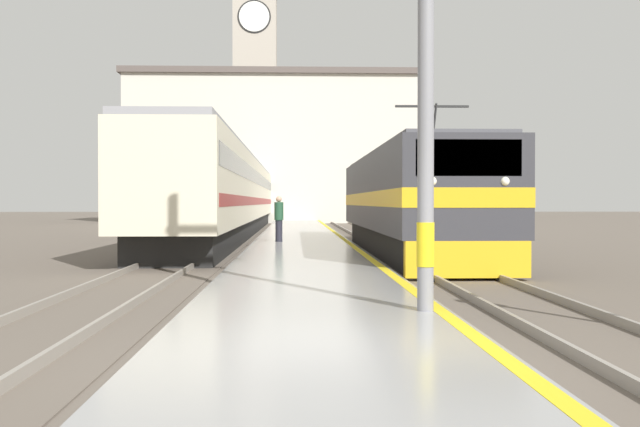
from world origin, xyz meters
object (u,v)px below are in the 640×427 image
Objects in this scene: locomotive_train at (408,202)px; person_on_platform at (279,218)px; passenger_train at (237,195)px; clock_tower at (255,78)px.

person_on_platform is (-4.36, 3.22, -0.60)m from locomotive_train.
passenger_train reaches higher than person_on_platform.
clock_tower is (-3.38, 48.49, 13.21)m from person_on_platform.
clock_tower is at bearing 93.98° from person_on_platform.
clock_tower reaches higher than person_on_platform.
clock_tower is at bearing 91.06° from passenger_train.
locomotive_train is 20.85m from passenger_train.
passenger_train is at bearing 110.04° from locomotive_train.
passenger_train is 34.36m from clock_tower.
clock_tower is (-7.74, 51.71, 12.61)m from locomotive_train.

